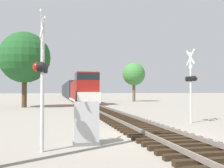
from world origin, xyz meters
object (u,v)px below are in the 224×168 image
object	(u,v)px
crossing_signal_near	(41,71)
relay_cabinet	(86,124)
tree_mid_background	(134,74)
freight_train	(71,90)
tree_far_right	(25,58)
crossing_signal_far	(191,81)

from	to	relation	value
crossing_signal_near	relay_cabinet	distance (m)	2.43
crossing_signal_near	tree_mid_background	world-z (taller)	tree_mid_background
tree_mid_background	relay_cabinet	bearing A→B (deg)	-109.64
crossing_signal_near	relay_cabinet	bearing A→B (deg)	124.27
freight_train	tree_mid_background	size ratio (longest dim) A/B	11.32
relay_cabinet	tree_far_right	size ratio (longest dim) A/B	0.17
crossing_signal_far	crossing_signal_near	bearing A→B (deg)	123.60
freight_train	tree_far_right	bearing A→B (deg)	-100.74
relay_cabinet	tree_far_right	bearing A→B (deg)	101.48
crossing_signal_near	tree_far_right	size ratio (longest dim) A/B	0.50
freight_train	crossing_signal_near	bearing A→B (deg)	-94.16
freight_train	tree_mid_background	distance (m)	28.56
freight_train	tree_mid_background	bearing A→B (deg)	-70.33
freight_train	tree_far_right	size ratio (longest dim) A/B	9.03
crossing_signal_far	tree_far_right	bearing A→B (deg)	32.25
tree_far_right	tree_mid_background	world-z (taller)	tree_far_right
freight_train	relay_cabinet	size ratio (longest dim) A/B	52.10
crossing_signal_far	tree_mid_background	bearing A→B (deg)	-11.84
tree_far_right	tree_mid_background	xyz separation A→B (m)	(17.17, 13.30, -0.87)
relay_cabinet	tree_far_right	world-z (taller)	tree_far_right
crossing_signal_far	tree_mid_background	world-z (taller)	tree_mid_background
crossing_signal_near	tree_mid_background	xyz separation A→B (m)	(14.16, 36.26, 2.35)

